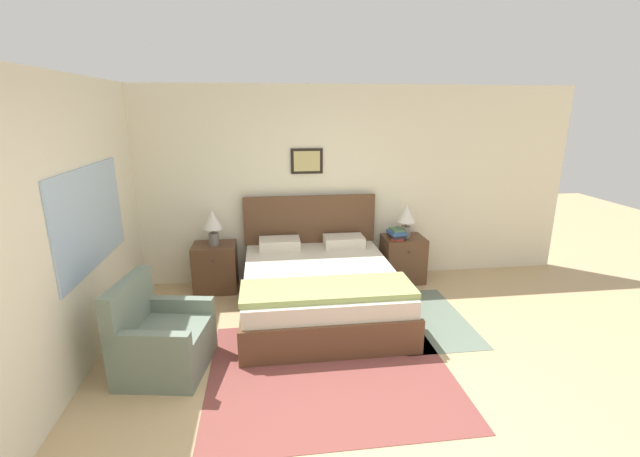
{
  "coord_description": "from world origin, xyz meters",
  "views": [
    {
      "loc": [
        -0.69,
        -2.73,
        2.31
      ],
      "look_at": [
        -0.13,
        1.58,
        1.08
      ],
      "focal_mm": 24.0,
      "sensor_mm": 36.0,
      "label": 1
    }
  ],
  "objects_px": {
    "table_lamp_by_door": "(406,216)",
    "bed": "(319,287)",
    "nightstand_near_window": "(215,267)",
    "table_lamp_near_window": "(213,222)",
    "nightstand_by_door": "(403,259)",
    "armchair": "(161,340)"
  },
  "relations": [
    {
      "from": "table_lamp_by_door",
      "to": "bed",
      "type": "bearing_deg",
      "value": -148.82
    },
    {
      "from": "nightstand_near_window",
      "to": "table_lamp_near_window",
      "type": "xyz_separation_m",
      "value": [
        0.01,
        -0.02,
        0.61
      ]
    },
    {
      "from": "nightstand_by_door",
      "to": "nightstand_near_window",
      "type": "bearing_deg",
      "value": 180.0
    },
    {
      "from": "table_lamp_near_window",
      "to": "table_lamp_by_door",
      "type": "height_order",
      "value": "same"
    },
    {
      "from": "nightstand_by_door",
      "to": "table_lamp_by_door",
      "type": "distance_m",
      "value": 0.61
    },
    {
      "from": "nightstand_by_door",
      "to": "table_lamp_by_door",
      "type": "relative_size",
      "value": 1.34
    },
    {
      "from": "bed",
      "to": "nightstand_by_door",
      "type": "bearing_deg",
      "value": 31.96
    },
    {
      "from": "bed",
      "to": "armchair",
      "type": "bearing_deg",
      "value": -148.52
    },
    {
      "from": "armchair",
      "to": "nightstand_by_door",
      "type": "relative_size",
      "value": 1.42
    },
    {
      "from": "nightstand_near_window",
      "to": "nightstand_by_door",
      "type": "xyz_separation_m",
      "value": [
        2.52,
        0.0,
        0.0
      ]
    },
    {
      "from": "armchair",
      "to": "table_lamp_near_window",
      "type": "bearing_deg",
      "value": 179.33
    },
    {
      "from": "armchair",
      "to": "nightstand_near_window",
      "type": "distance_m",
      "value": 1.77
    },
    {
      "from": "nightstand_near_window",
      "to": "armchair",
      "type": "bearing_deg",
      "value": -99.97
    },
    {
      "from": "nightstand_near_window",
      "to": "nightstand_by_door",
      "type": "bearing_deg",
      "value": 0.0
    },
    {
      "from": "armchair",
      "to": "nightstand_by_door",
      "type": "bearing_deg",
      "value": 131.34
    },
    {
      "from": "nightstand_near_window",
      "to": "bed",
      "type": "bearing_deg",
      "value": -31.96
    },
    {
      "from": "armchair",
      "to": "table_lamp_by_door",
      "type": "distance_m",
      "value": 3.38
    },
    {
      "from": "nightstand_by_door",
      "to": "table_lamp_near_window",
      "type": "xyz_separation_m",
      "value": [
        -2.51,
        -0.02,
        0.61
      ]
    },
    {
      "from": "table_lamp_near_window",
      "to": "bed",
      "type": "bearing_deg",
      "value": -31.49
    },
    {
      "from": "armchair",
      "to": "nightstand_near_window",
      "type": "xyz_separation_m",
      "value": [
        0.31,
        1.75,
        0.02
      ]
    },
    {
      "from": "armchair",
      "to": "table_lamp_near_window",
      "type": "xyz_separation_m",
      "value": [
        0.31,
        1.73,
        0.63
      ]
    },
    {
      "from": "armchair",
      "to": "nightstand_by_door",
      "type": "height_order",
      "value": "armchair"
    }
  ]
}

